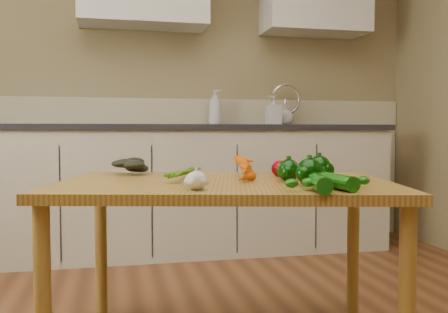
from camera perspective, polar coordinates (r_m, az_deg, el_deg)
room at (r=1.55m, az=-0.46°, el=17.46°), size 4.04×5.04×2.64m
counter_run at (r=3.55m, az=-3.88°, el=-3.51°), size 2.84×0.64×1.14m
table at (r=1.90m, az=0.15°, el=-5.06°), size 1.40×1.07×0.67m
soap_bottle_a at (r=3.73m, az=-1.04°, el=5.63°), size 0.14×0.14×0.26m
soap_bottle_b at (r=3.76m, az=5.68°, el=5.28°), size 0.11×0.11×0.22m
soap_bottle_c at (r=3.88m, az=7.00°, el=4.78°), size 0.17×0.17×0.16m
carrot_bunch at (r=1.95m, az=0.05°, el=-1.74°), size 0.27×0.23×0.06m
leafy_greens at (r=2.20m, az=-10.61°, el=-0.90°), size 0.18×0.16×0.09m
garlic_bulb at (r=1.60m, az=-3.18°, el=-2.77°), size 0.07×0.07×0.06m
pepper_a at (r=1.89m, az=7.41°, el=-1.59°), size 0.08×0.08×0.08m
pepper_b at (r=1.94m, az=10.81°, el=-1.34°), size 0.09×0.09×0.09m
pepper_c at (r=1.76m, az=9.73°, el=-1.78°), size 0.09×0.09×0.09m
tomato_a at (r=2.07m, az=6.45°, el=-1.39°), size 0.07×0.07×0.07m
tomato_b at (r=2.09m, az=8.05°, el=-1.50°), size 0.06×0.06×0.06m
tomato_c at (r=2.02m, az=11.47°, el=-1.65°), size 0.07×0.07×0.06m
zucchini_a at (r=1.67m, az=12.72°, el=-2.79°), size 0.07×0.21×0.05m
zucchini_b at (r=1.59m, az=10.92°, el=-3.03°), size 0.10×0.18×0.05m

